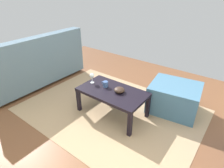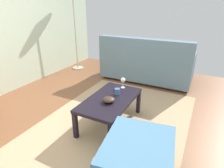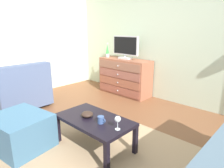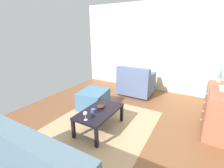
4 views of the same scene
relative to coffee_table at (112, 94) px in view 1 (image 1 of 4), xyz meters
The scene contains 8 objects.
ground_plane 0.43m from the coffee_table, 130.30° to the left, with size 5.71×4.64×0.05m, color brown.
area_rug 0.35m from the coffee_table, 32.79° to the right, with size 2.60×1.90×0.01m, color tan.
coffee_table is the anchor object (origin of this frame).
wine_glass 0.43m from the coffee_table, ahead, with size 0.07×0.07×0.16m.
mug 0.18m from the coffee_table, 11.40° to the right, with size 0.11×0.08×0.08m.
bowl_decorative 0.13m from the coffee_table, 163.35° to the right, with size 0.15×0.15×0.07m, color #32231B.
couch_large 1.81m from the coffee_table, ahead, with size 0.85×1.87×0.94m.
ottoman 0.94m from the coffee_table, 137.10° to the right, with size 0.70×0.60×0.43m, color #406A89.
Camera 1 is at (-1.24, 1.68, 1.76)m, focal length 30.21 mm.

